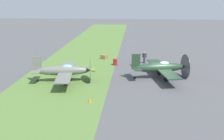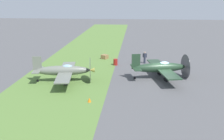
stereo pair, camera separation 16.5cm
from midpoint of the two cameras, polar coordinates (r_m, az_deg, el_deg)
The scene contains 8 objects.
ground_plane at distance 33.19m, azimuth 10.75°, elevation -2.26°, with size 160.00×160.00×0.00m, color #515154.
grass_verge at distance 34.05m, azimuth -9.32°, elevation -1.72°, with size 120.00×11.00×0.01m, color #567A38.
airplane_lead at distance 33.82m, azimuth 10.16°, elevation 0.51°, with size 9.17×7.33×3.25m.
airplane_wingman at distance 32.55m, azimuth -9.74°, elevation -0.11°, with size 9.03×7.18×3.20m.
ground_crew_chief at distance 40.95m, azimuth 6.88°, elevation 2.63°, with size 0.38×0.62×1.73m.
fuel_drum at distance 39.71m, azimuth 0.84°, elevation 1.65°, with size 0.60×0.60×0.90m, color maroon.
supply_crate at distance 43.62m, azimuth -1.42°, elevation 2.74°, with size 0.90×0.90×0.64m, color olive.
runway_marker_cone at distance 26.51m, azimuth -4.52°, elevation -6.15°, with size 0.36×0.36×0.44m, color orange.
Camera 2 is at (31.45, -3.32, 10.02)m, focal length 44.31 mm.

